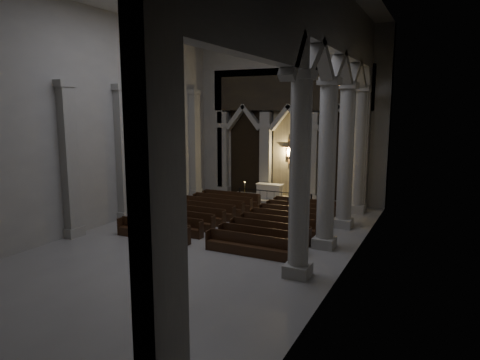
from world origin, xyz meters
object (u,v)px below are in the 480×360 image
(altar, at_px, (270,191))
(candle_stand_right, at_px, (325,202))
(altar_rail, at_px, (274,196))
(worshipper, at_px, (289,207))
(pews, at_px, (238,220))
(candle_stand_left, at_px, (245,196))

(altar, height_order, candle_stand_right, candle_stand_right)
(altar_rail, bearing_deg, worshipper, -49.97)
(altar, xyz_separation_m, altar_rail, (1.11, -1.90, 0.05))
(altar_rail, height_order, worshipper, worshipper)
(worshipper, bearing_deg, pews, -123.85)
(altar_rail, distance_m, worshipper, 2.96)
(candle_stand_left, xyz_separation_m, worshipper, (4.26, -2.51, 0.20))
(altar, relative_size, candle_stand_left, 1.34)
(altar_rail, bearing_deg, candle_stand_right, 15.69)
(candle_stand_right, relative_size, worshipper, 1.28)
(pews, distance_m, worshipper, 3.84)
(altar, xyz_separation_m, candle_stand_left, (-1.25, -1.65, -0.25))
(pews, height_order, worshipper, worshipper)
(altar, height_order, worshipper, worshipper)
(worshipper, bearing_deg, candle_stand_right, 62.21)
(candle_stand_right, distance_m, pews, 7.30)
(candle_stand_right, height_order, worshipper, candle_stand_right)
(altar_rail, height_order, candle_stand_left, candle_stand_left)
(candle_stand_right, height_order, pews, candle_stand_right)
(candle_stand_left, bearing_deg, candle_stand_right, 6.83)
(candle_stand_right, xyz_separation_m, pews, (-3.30, -6.51, -0.11))
(candle_stand_right, bearing_deg, altar, 167.54)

